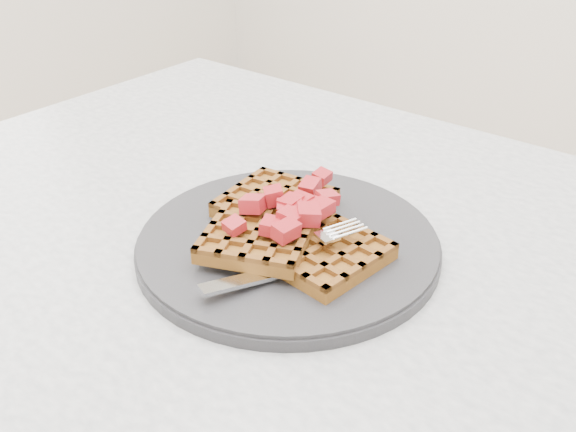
% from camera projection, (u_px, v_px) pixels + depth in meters
% --- Properties ---
extents(table, '(1.20, 0.80, 0.75)m').
position_uv_depth(table, '(332.00, 347.00, 0.70)').
color(table, beige).
rests_on(table, ground).
extents(plate, '(0.31, 0.31, 0.02)m').
position_uv_depth(plate, '(288.00, 243.00, 0.65)').
color(plate, '#242427').
rests_on(plate, table).
extents(waffles, '(0.21, 0.20, 0.03)m').
position_uv_depth(waffles, '(286.00, 229.00, 0.64)').
color(waffles, brown).
rests_on(waffles, plate).
extents(strawberry_pile, '(0.15, 0.15, 0.02)m').
position_uv_depth(strawberry_pile, '(288.00, 204.00, 0.63)').
color(strawberry_pile, maroon).
rests_on(strawberry_pile, waffles).
extents(fork, '(0.09, 0.18, 0.02)m').
position_uv_depth(fork, '(297.00, 263.00, 0.59)').
color(fork, silver).
rests_on(fork, plate).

